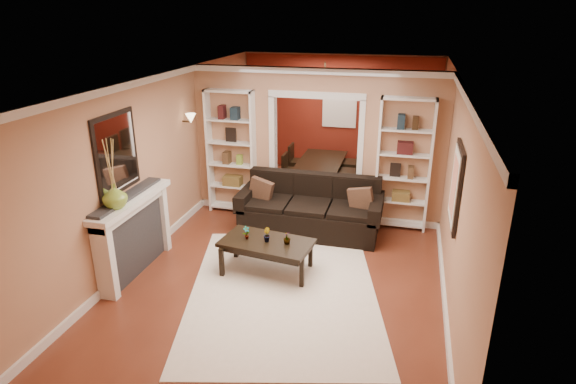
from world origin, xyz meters
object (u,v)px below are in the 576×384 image
(fireplace, at_px, (136,236))
(bookshelf_left, at_px, (232,152))
(sofa, at_px, (310,206))
(bookshelf_right, at_px, (404,165))
(dining_table, at_px, (322,173))
(coffee_table, at_px, (267,256))

(fireplace, bearing_deg, bookshelf_left, 77.95)
(sofa, bearing_deg, fireplace, -137.79)
(fireplace, bearing_deg, bookshelf_right, 34.80)
(bookshelf_left, height_order, dining_table, bookshelf_left)
(bookshelf_left, bearing_deg, sofa, -19.82)
(bookshelf_left, bearing_deg, bookshelf_right, 0.00)
(sofa, relative_size, dining_table, 1.45)
(coffee_table, distance_m, dining_table, 3.82)
(coffee_table, height_order, bookshelf_right, bookshelf_right)
(bookshelf_left, xyz_separation_m, fireplace, (-0.54, -2.53, -0.57))
(bookshelf_left, distance_m, bookshelf_right, 3.10)
(sofa, distance_m, fireplace, 2.90)
(sofa, height_order, bookshelf_left, bookshelf_left)
(coffee_table, bearing_deg, fireplace, -157.94)
(fireplace, relative_size, dining_table, 1.02)
(coffee_table, bearing_deg, dining_table, 96.27)
(coffee_table, distance_m, fireplace, 1.91)
(bookshelf_right, xyz_separation_m, dining_table, (-1.71, 1.75, -0.86))
(sofa, relative_size, fireplace, 1.43)
(bookshelf_right, bearing_deg, fireplace, -145.20)
(sofa, height_order, coffee_table, sofa)
(sofa, height_order, dining_table, sofa)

